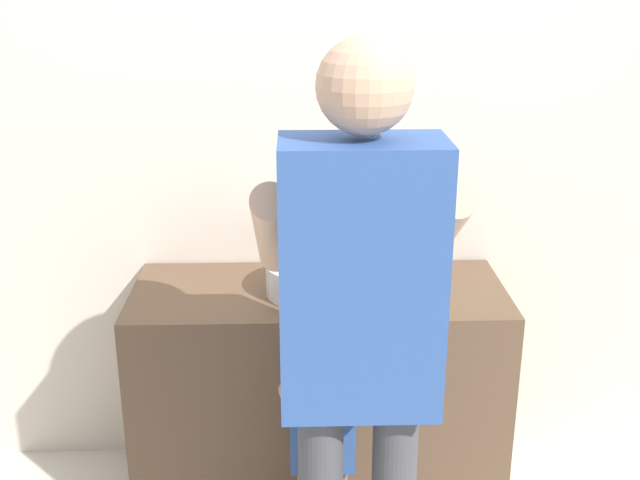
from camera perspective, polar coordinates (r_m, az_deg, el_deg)
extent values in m
cube|color=beige|center=(2.90, -0.29, 8.17)|extent=(4.40, 0.08, 2.70)
cube|color=brown|center=(2.94, -0.09, -11.17)|extent=(1.32, 0.54, 0.84)
cylinder|color=silver|center=(2.71, -0.08, -2.73)|extent=(0.37, 0.37, 0.11)
cylinder|color=beige|center=(2.71, -0.08, -2.62)|extent=(0.30, 0.30, 0.09)
cylinder|color=#B7BABF|center=(2.92, -0.22, -0.34)|extent=(0.03, 0.03, 0.18)
cylinder|color=#B7BABF|center=(2.83, -0.19, 0.77)|extent=(0.02, 0.12, 0.02)
cylinder|color=#B7BABF|center=(2.94, -1.58, -1.55)|extent=(0.04, 0.04, 0.05)
cylinder|color=#B7BABF|center=(2.94, 1.15, -1.52)|extent=(0.04, 0.04, 0.05)
cylinder|color=silver|center=(2.82, 6.99, -2.16)|extent=(0.07, 0.07, 0.09)
cylinder|color=yellow|center=(2.81, 7.02, -1.05)|extent=(0.04, 0.01, 0.17)
cube|color=white|center=(2.78, 7.10, 0.78)|extent=(0.01, 0.02, 0.02)
cylinder|color=blue|center=(2.78, 6.98, -1.28)|extent=(0.03, 0.02, 0.17)
cube|color=white|center=(2.75, 7.06, 0.57)|extent=(0.01, 0.02, 0.02)
cube|color=#33569E|center=(2.51, 0.19, -12.75)|extent=(0.20, 0.12, 0.35)
sphere|color=#D8A884|center=(2.39, 0.19, -7.79)|extent=(0.12, 0.12, 0.12)
cylinder|color=#D8A884|center=(2.57, -2.42, -11.09)|extent=(0.05, 0.25, 0.19)
cylinder|color=#D8A884|center=(2.58, 2.65, -11.01)|extent=(0.05, 0.25, 0.19)
cube|color=#33569E|center=(1.97, 3.02, -2.82)|extent=(0.41, 0.23, 0.71)
sphere|color=#D8A884|center=(1.84, 3.29, 11.16)|extent=(0.23, 0.23, 0.23)
cylinder|color=#D8A884|center=(2.12, -3.43, 0.60)|extent=(0.10, 0.49, 0.39)
cylinder|color=#D8A884|center=(2.15, 8.62, 0.71)|extent=(0.10, 0.49, 0.39)
cylinder|color=#E5387F|center=(2.39, 7.62, -2.08)|extent=(0.01, 0.14, 0.03)
cube|color=white|center=(2.45, 7.36, -1.17)|extent=(0.01, 0.02, 0.02)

